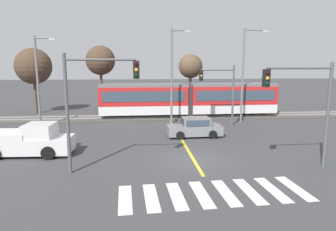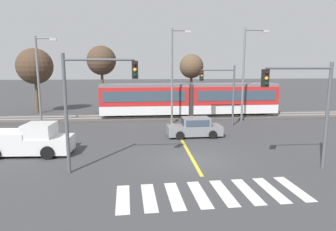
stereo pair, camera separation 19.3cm
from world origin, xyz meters
TOP-DOWN VIEW (x-y plane):
  - ground_plane at (0.00, 0.00)m, footprint 200.00×200.00m
  - track_bed at (0.00, 14.36)m, footprint 120.00×4.00m
  - rail_near at (0.00, 13.64)m, footprint 120.00×0.08m
  - rail_far at (0.00, 15.08)m, footprint 120.00×0.08m
  - light_rail_tram at (2.13, 14.35)m, footprint 18.50×2.64m
  - crosswalk_stripe_0 at (-3.85, -4.81)m, footprint 0.68×2.82m
  - crosswalk_stripe_1 at (-2.75, -4.76)m, footprint 0.68×2.82m
  - crosswalk_stripe_2 at (-1.65, -4.71)m, footprint 0.68×2.82m
  - crosswalk_stripe_3 at (-0.55, -4.66)m, footprint 0.68×2.82m
  - crosswalk_stripe_4 at (0.55, -4.61)m, footprint 0.68×2.82m
  - crosswalk_stripe_5 at (1.65, -4.57)m, footprint 0.68×2.82m
  - crosswalk_stripe_6 at (2.75, -4.52)m, footprint 0.68×2.82m
  - crosswalk_stripe_7 at (3.85, -4.47)m, footprint 0.68×2.82m
  - lane_centre_line at (0.00, 4.86)m, footprint 0.20×15.00m
  - sedan_crossing at (1.15, 5.82)m, footprint 4.23×1.98m
  - pickup_truck at (-9.97, 2.08)m, footprint 5.51×2.47m
  - traffic_light_near_left at (-5.55, -1.45)m, footprint 3.75×0.38m
  - traffic_light_far_right at (4.33, 9.81)m, footprint 3.25×0.38m
  - traffic_light_near_right at (5.47, -2.07)m, footprint 3.75×0.38m
  - street_lamp_west at (-11.92, 11.09)m, footprint 1.89×0.28m
  - street_lamp_centre at (0.11, 11.39)m, footprint 1.84×0.28m
  - street_lamp_east at (7.22, 11.79)m, footprint 2.43×0.28m
  - bare_tree_far_west at (-14.94, 18.99)m, footprint 4.06×4.06m
  - bare_tree_west at (-7.45, 19.13)m, footprint 3.38×3.38m
  - bare_tree_east at (3.27, 19.87)m, footprint 2.94×2.94m

SIDE VIEW (x-z plane):
  - ground_plane at x=0.00m, z-range 0.00..0.00m
  - lane_centre_line at x=0.00m, z-range 0.00..0.01m
  - crosswalk_stripe_0 at x=-3.85m, z-range 0.00..0.01m
  - crosswalk_stripe_1 at x=-2.75m, z-range 0.00..0.01m
  - crosswalk_stripe_2 at x=-1.65m, z-range 0.00..0.01m
  - crosswalk_stripe_3 at x=-0.55m, z-range 0.00..0.01m
  - crosswalk_stripe_4 at x=0.55m, z-range 0.00..0.01m
  - crosswalk_stripe_5 at x=1.65m, z-range 0.00..0.01m
  - crosswalk_stripe_6 at x=2.75m, z-range 0.00..0.01m
  - crosswalk_stripe_7 at x=3.85m, z-range 0.00..0.01m
  - track_bed at x=0.00m, z-range 0.00..0.18m
  - rail_near at x=0.00m, z-range 0.18..0.28m
  - rail_far at x=0.00m, z-range 0.18..0.28m
  - sedan_crossing at x=1.15m, z-range -0.06..1.46m
  - pickup_truck at x=-9.97m, z-range -0.15..1.83m
  - light_rail_tram at x=2.13m, z-range 0.33..3.76m
  - traffic_light_far_right at x=4.33m, z-range 0.88..6.39m
  - traffic_light_near_right at x=5.47m, z-range 0.99..6.69m
  - traffic_light_near_left at x=-5.55m, z-range 1.03..7.17m
  - street_lamp_west at x=-11.92m, z-range 0.53..8.58m
  - street_lamp_centre at x=0.11m, z-range 0.54..9.40m
  - street_lamp_east at x=7.22m, z-range 0.61..9.63m
  - bare_tree_east at x=3.27m, z-range 1.90..8.75m
  - bare_tree_far_west at x=-14.94m, z-range 1.66..9.08m
  - bare_tree_west at x=-7.45m, z-range 2.13..9.88m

